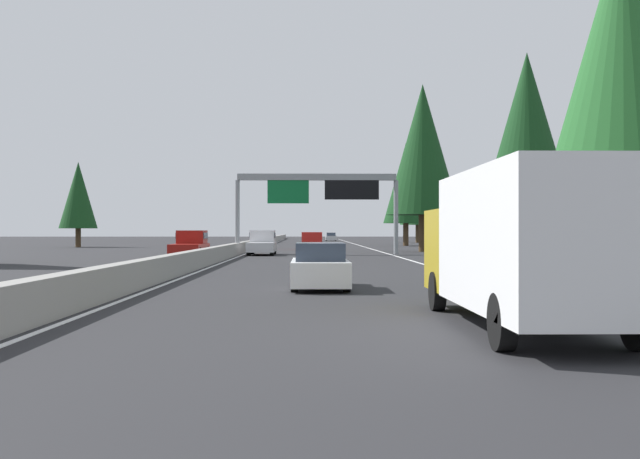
{
  "coord_description": "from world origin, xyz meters",
  "views": [
    {
      "loc": [
        -2.72,
        -5.19,
        1.86
      ],
      "look_at": [
        59.99,
        -6.19,
        1.94
      ],
      "focal_mm": 41.68,
      "sensor_mm": 36.0,
      "label": 1
    }
  ],
  "objects_px": {
    "sign_gantry_overhead": "(319,190)",
    "oncoming_near": "(191,244)",
    "sedan_distant_b": "(320,267)",
    "conifer_right_distant": "(418,193)",
    "conifer_right_mid": "(423,150)",
    "minivan_far_right": "(312,240)",
    "sedan_mid_left": "(311,237)",
    "sedan_far_left": "(331,237)",
    "conifer_right_far": "(406,183)",
    "conifer_left_mid": "(78,195)",
    "conifer_right_foreground": "(623,64)",
    "box_truck_far_center": "(522,244)",
    "pickup_distant_a": "(262,243)",
    "conifer_right_near": "(527,134)"
  },
  "relations": [
    {
      "from": "box_truck_far_center",
      "to": "sedan_mid_left",
      "type": "height_order",
      "value": "box_truck_far_center"
    },
    {
      "from": "box_truck_far_center",
      "to": "oncoming_near",
      "type": "xyz_separation_m",
      "value": [
        36.68,
        12.09,
        -0.7
      ]
    },
    {
      "from": "pickup_distant_a",
      "to": "conifer_right_near",
      "type": "bearing_deg",
      "value": -122.54
    },
    {
      "from": "conifer_right_distant",
      "to": "conifer_right_near",
      "type": "bearing_deg",
      "value": 177.39
    },
    {
      "from": "box_truck_far_center",
      "to": "pickup_distant_a",
      "type": "distance_m",
      "value": 43.26
    },
    {
      "from": "box_truck_far_center",
      "to": "sedan_far_left",
      "type": "height_order",
      "value": "box_truck_far_center"
    },
    {
      "from": "minivan_far_right",
      "to": "sedan_distant_b",
      "type": "bearing_deg",
      "value": -179.97
    },
    {
      "from": "sedan_distant_b",
      "to": "conifer_right_far",
      "type": "height_order",
      "value": "conifer_right_far"
    },
    {
      "from": "sedan_distant_b",
      "to": "conifer_left_mid",
      "type": "bearing_deg",
      "value": 23.71
    },
    {
      "from": "conifer_right_foreground",
      "to": "conifer_right_distant",
      "type": "relative_size",
      "value": 0.98
    },
    {
      "from": "box_truck_far_center",
      "to": "sign_gantry_overhead",
      "type": "bearing_deg",
      "value": 4.22
    },
    {
      "from": "sedan_mid_left",
      "to": "conifer_right_distant",
      "type": "bearing_deg",
      "value": -127.93
    },
    {
      "from": "conifer_right_mid",
      "to": "conifer_right_distant",
      "type": "relative_size",
      "value": 1.19
    },
    {
      "from": "conifer_right_mid",
      "to": "conifer_left_mid",
      "type": "relative_size",
      "value": 1.54
    },
    {
      "from": "sedan_far_left",
      "to": "conifer_right_distant",
      "type": "height_order",
      "value": "conifer_right_distant"
    },
    {
      "from": "sedan_distant_b",
      "to": "conifer_right_distant",
      "type": "relative_size",
      "value": 0.36
    },
    {
      "from": "conifer_right_foreground",
      "to": "conifer_right_near",
      "type": "xyz_separation_m",
      "value": [
        21.44,
        -3.18,
        0.49
      ]
    },
    {
      "from": "oncoming_near",
      "to": "conifer_right_foreground",
      "type": "height_order",
      "value": "conifer_right_foreground"
    },
    {
      "from": "sign_gantry_overhead",
      "to": "oncoming_near",
      "type": "relative_size",
      "value": 2.26
    },
    {
      "from": "sign_gantry_overhead",
      "to": "conifer_right_mid",
      "type": "bearing_deg",
      "value": -52.33
    },
    {
      "from": "box_truck_far_center",
      "to": "conifer_right_distant",
      "type": "xyz_separation_m",
      "value": [
        97.86,
        -12.52,
        5.91
      ]
    },
    {
      "from": "conifer_right_near",
      "to": "sedan_distant_b",
      "type": "bearing_deg",
      "value": 149.06
    },
    {
      "from": "pickup_distant_a",
      "to": "oncoming_near",
      "type": "xyz_separation_m",
      "value": [
        -5.9,
        4.52,
        0.0
      ]
    },
    {
      "from": "minivan_far_right",
      "to": "oncoming_near",
      "type": "bearing_deg",
      "value": 159.08
    },
    {
      "from": "sedan_distant_b",
      "to": "oncoming_near",
      "type": "height_order",
      "value": "oncoming_near"
    },
    {
      "from": "oncoming_near",
      "to": "conifer_right_far",
      "type": "distance_m",
      "value": 44.26
    },
    {
      "from": "box_truck_far_center",
      "to": "sedan_far_left",
      "type": "distance_m",
      "value": 115.99
    },
    {
      "from": "sedan_mid_left",
      "to": "conifer_right_foreground",
      "type": "xyz_separation_m",
      "value": [
        -100.18,
        -9.94,
        6.68
      ]
    },
    {
      "from": "conifer_right_mid",
      "to": "conifer_right_distant",
      "type": "bearing_deg",
      "value": -7.91
    },
    {
      "from": "conifer_right_foreground",
      "to": "box_truck_far_center",
      "type": "bearing_deg",
      "value": 148.33
    },
    {
      "from": "sign_gantry_overhead",
      "to": "conifer_right_foreground",
      "type": "height_order",
      "value": "conifer_right_foreground"
    },
    {
      "from": "pickup_distant_a",
      "to": "sedan_distant_b",
      "type": "bearing_deg",
      "value": -173.27
    },
    {
      "from": "sedan_far_left",
      "to": "sedan_distant_b",
      "type": "bearing_deg",
      "value": 178.05
    },
    {
      "from": "conifer_left_mid",
      "to": "pickup_distant_a",
      "type": "bearing_deg",
      "value": -139.88
    },
    {
      "from": "pickup_distant_a",
      "to": "oncoming_near",
      "type": "distance_m",
      "value": 7.44
    },
    {
      "from": "sedan_mid_left",
      "to": "conifer_right_foreground",
      "type": "bearing_deg",
      "value": -174.33
    },
    {
      "from": "conifer_right_far",
      "to": "oncoming_near",
      "type": "bearing_deg",
      "value": 152.99
    },
    {
      "from": "sedan_far_left",
      "to": "conifer_right_far",
      "type": "relative_size",
      "value": 0.35
    },
    {
      "from": "conifer_right_far",
      "to": "minivan_far_right",
      "type": "bearing_deg",
      "value": 146.03
    },
    {
      "from": "box_truck_far_center",
      "to": "oncoming_near",
      "type": "height_order",
      "value": "box_truck_far_center"
    },
    {
      "from": "sedan_mid_left",
      "to": "minivan_far_right",
      "type": "height_order",
      "value": "minivan_far_right"
    },
    {
      "from": "conifer_right_far",
      "to": "conifer_right_near",
      "type": "bearing_deg",
      "value": -177.76
    },
    {
      "from": "sedan_mid_left",
      "to": "oncoming_near",
      "type": "height_order",
      "value": "oncoming_near"
    },
    {
      "from": "sedan_distant_b",
      "to": "conifer_right_far",
      "type": "xyz_separation_m",
      "value": [
        65.97,
        -11.47,
        6.89
      ]
    },
    {
      "from": "conifer_right_distant",
      "to": "sedan_mid_left",
      "type": "bearing_deg",
      "value": 52.07
    },
    {
      "from": "sedan_distant_b",
      "to": "conifer_right_near",
      "type": "distance_m",
      "value": 26.63
    },
    {
      "from": "minivan_far_right",
      "to": "conifer_right_mid",
      "type": "distance_m",
      "value": 14.89
    },
    {
      "from": "conifer_right_near",
      "to": "conifer_right_far",
      "type": "distance_m",
      "value": 44.0
    },
    {
      "from": "sign_gantry_overhead",
      "to": "conifer_right_near",
      "type": "distance_m",
      "value": 17.57
    },
    {
      "from": "sedan_distant_b",
      "to": "oncoming_near",
      "type": "distance_m",
      "value": 28.27
    }
  ]
}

